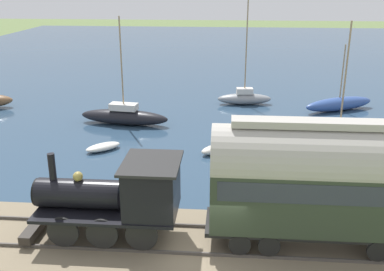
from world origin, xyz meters
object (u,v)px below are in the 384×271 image
at_px(rowboat_off_pier, 217,149).
at_px(sailboat_gray, 244,97).
at_px(rowboat_far_out, 103,147).
at_px(sailboat_blue, 339,104).
at_px(steam_locomotive, 122,193).
at_px(passenger_coach, 324,178).
at_px(sailboat_navy, 338,139).
at_px(sailboat_black, 124,116).

bearing_deg(rowboat_off_pier, sailboat_gray, -49.23).
relative_size(sailboat_gray, rowboat_off_pier, 4.07).
distance_m(sailboat_gray, rowboat_far_out, 13.98).
bearing_deg(rowboat_far_out, sailboat_blue, -99.58).
bearing_deg(rowboat_off_pier, rowboat_far_out, 51.63).
distance_m(steam_locomotive, passenger_coach, 7.08).
distance_m(passenger_coach, rowboat_far_out, 14.73).
height_order(sailboat_navy, rowboat_off_pier, sailboat_navy).
distance_m(sailboat_navy, rowboat_far_out, 13.75).
bearing_deg(sailboat_blue, passenger_coach, 139.37).
bearing_deg(rowboat_far_out, rowboat_off_pier, -130.35).
distance_m(sailboat_gray, sailboat_blue, 7.27).
height_order(passenger_coach, sailboat_gray, sailboat_gray).
xyz_separation_m(passenger_coach, rowboat_off_pier, (10.00, 3.86, -2.86)).
bearing_deg(rowboat_far_out, sailboat_gray, -79.32).
xyz_separation_m(steam_locomotive, rowboat_off_pier, (10.00, -3.17, -1.99)).
relative_size(sailboat_blue, sailboat_navy, 0.79).
bearing_deg(sailboat_black, sailboat_navy, -98.98).
bearing_deg(sailboat_black, sailboat_blue, -65.55).
bearing_deg(sailboat_blue, sailboat_gray, 54.31).
xyz_separation_m(sailboat_black, rowboat_far_out, (-5.07, 0.12, -0.38)).
distance_m(steam_locomotive, rowboat_far_out, 10.66).
bearing_deg(rowboat_far_out, sailboat_navy, -127.19).
relative_size(steam_locomotive, rowboat_off_pier, 2.51).
bearing_deg(sailboat_blue, sailboat_navy, 141.09).
bearing_deg(sailboat_black, passenger_coach, -137.52).
bearing_deg(sailboat_gray, sailboat_black, 120.62).
distance_m(sailboat_blue, rowboat_far_out, 18.53).
bearing_deg(passenger_coach, rowboat_off_pier, 21.12).
bearing_deg(rowboat_far_out, passenger_coach, -174.59).
height_order(steam_locomotive, rowboat_off_pier, steam_locomotive).
bearing_deg(steam_locomotive, sailboat_navy, -42.98).
bearing_deg(sailboat_black, steam_locomotive, -159.62).
height_order(sailboat_black, sailboat_navy, sailboat_navy).
bearing_deg(sailboat_blue, rowboat_off_pier, 111.08).
distance_m(sailboat_gray, sailboat_navy, 11.25).
xyz_separation_m(sailboat_navy, rowboat_far_out, (-1.05, 13.70, -0.51)).
distance_m(steam_locomotive, sailboat_gray, 21.56).
bearing_deg(passenger_coach, steam_locomotive, 90.00).
xyz_separation_m(passenger_coach, sailboat_blue, (19.67, -5.15, -2.59)).
height_order(steam_locomotive, sailboat_blue, sailboat_blue).
bearing_deg(steam_locomotive, sailboat_gray, -13.50).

